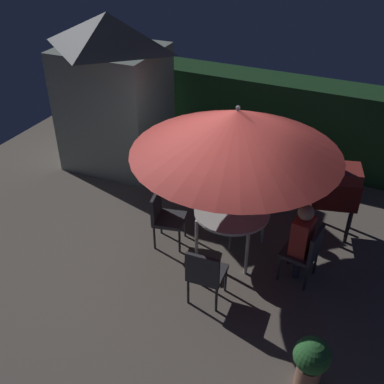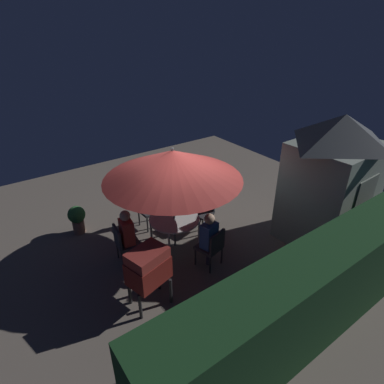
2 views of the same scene
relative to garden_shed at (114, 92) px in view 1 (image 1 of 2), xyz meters
name	(u,v)px [view 1 (image 1 of 2)]	position (x,y,z in m)	size (l,w,h in m)	color
ground_plane	(200,253)	(2.69, -1.98, -1.51)	(11.00, 11.00, 0.00)	#6B6056
hedge_backdrop	(270,118)	(2.69, 1.52, -0.66)	(5.99, 0.82, 1.71)	#193D1E
garden_shed	(114,92)	(0.00, 0.00, 0.00)	(2.01, 1.69, 2.97)	gray
patio_table	(232,214)	(3.09, -1.71, -0.82)	(1.12, 1.12, 0.76)	white
patio_umbrella	(237,132)	(3.09, -1.71, 0.54)	(2.91, 2.91, 2.42)	#4C4C51
bbq_grill	(336,187)	(4.38, -0.55, -0.66)	(0.80, 0.66, 1.20)	maroon
chair_near_shed	(306,251)	(4.25, -1.87, -0.99)	(0.52, 0.52, 0.90)	#38383D
chair_far_side	(239,186)	(2.83, -0.68, -0.99)	(0.56, 0.56, 0.90)	#38383D
chair_toward_hedge	(164,215)	(2.07, -1.95, -0.99)	(0.56, 0.55, 0.90)	#38383D
chair_toward_house	(205,273)	(3.15, -2.86, -0.99)	(0.49, 0.49, 0.90)	#38383D
potted_plant_by_shed	(311,361)	(4.71, -3.55, -1.09)	(0.41, 0.41, 0.72)	#936651
person_in_red	(302,234)	(4.17, -1.86, -0.73)	(0.28, 0.37, 1.26)	#CC3D33
person_in_blue	(239,176)	(2.85, -0.76, -0.73)	(0.39, 0.31, 1.26)	#3866B2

